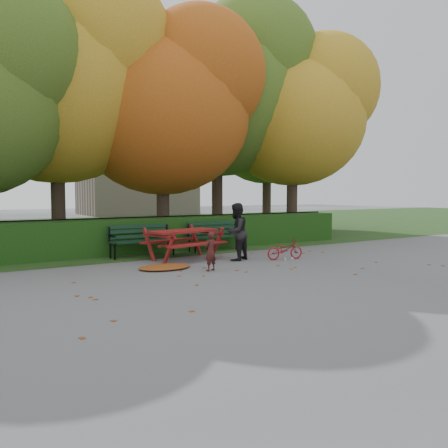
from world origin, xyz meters
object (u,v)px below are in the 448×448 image
tree_c (174,103)px  bench_right (215,234)px  tree_d (229,88)px  picnic_table (184,236)px  bicycle (285,249)px  child (210,251)px  bench_left (141,238)px  adult (236,232)px  tree_b (69,77)px  tree_g (275,122)px  tree_e (303,111)px

tree_c → bench_right: 4.87m
tree_d → picnic_table: size_ratio=4.63×
bicycle → child: bearing=111.3°
bench_left → adult: (1.83, -2.01, 0.23)m
tree_b → tree_c: bearing=-13.5°
tree_b → bicycle: tree_b is taller
bench_right → bicycle: (0.61, -2.57, -0.25)m
bench_left → child: size_ratio=2.01×
tree_g → bicycle: size_ratio=8.39×
tree_c → bicycle: tree_c is taller
tree_g → picnic_table: 12.32m
tree_d → bicycle: size_ratio=9.40×
tree_c → bicycle: (0.87, -4.83, -4.56)m
tree_c → bench_left: (-2.13, -2.26, -4.30)m
tree_b → picnic_table: 6.60m
child → bicycle: (2.54, 0.42, -0.18)m
tree_d → bench_left: bearing=-145.7°
tree_e → child: 10.06m
bench_left → bench_right: (2.40, 0.00, 0.00)m
tree_b → tree_c: size_ratio=1.10×
tree_c → bench_left: tree_c is taller
bench_left → picnic_table: 1.32m
child → picnic_table: bearing=-116.0°
child → tree_e: bearing=-162.3°
tree_d → bench_left: 8.31m
tree_g → bench_right: 10.61m
tree_c → bench_right: size_ratio=4.44×
bench_left → picnic_table: size_ratio=0.87×
child → bicycle: size_ratio=0.88×
tree_g → bicycle: 12.02m
tree_e → picnic_table: size_ratio=3.94×
bench_right → child: child is taller
bench_left → child: 3.03m
tree_g → picnic_table: (-8.86, -7.12, -4.76)m
bench_right → tree_c: bearing=96.7°
tree_e → adult: 8.44m
picnic_table → child: (-0.31, -1.93, -0.16)m
tree_c → tree_g: bearing=26.9°
adult → picnic_table: bearing=-65.1°
picnic_table → tree_c: bearing=56.9°
tree_c → tree_e: 5.70m
child → adult: size_ratio=0.59×
tree_e → child: tree_e is taller
tree_b → bench_right: 6.76m
tree_b → picnic_table: size_ratio=4.25×
tree_g → tree_e: bearing=-114.4°
bicycle → adult: bearing=76.4°
tree_b → bench_left: (1.14, -3.04, -4.88)m
bench_right → bicycle: 2.65m
tree_e → bench_right: (-5.42, -2.07, -4.56)m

